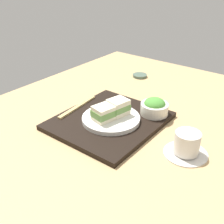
# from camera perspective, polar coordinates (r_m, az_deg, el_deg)

# --- Properties ---
(ground_plane) EXTENTS (1.40, 1.00, 0.03)m
(ground_plane) POSITION_cam_1_polar(r_m,az_deg,el_deg) (1.05, -0.15, -1.89)
(ground_plane) COLOR tan
(serving_tray) EXTENTS (0.38, 0.34, 0.02)m
(serving_tray) POSITION_cam_1_polar(r_m,az_deg,el_deg) (1.01, -0.57, -1.80)
(serving_tray) COLOR black
(serving_tray) RESTS_ON ground_plane
(sandwich_plate) EXTENTS (0.20, 0.20, 0.02)m
(sandwich_plate) POSITION_cam_1_polar(r_m,az_deg,el_deg) (0.99, -0.20, -1.36)
(sandwich_plate) COLOR silver
(sandwich_plate) RESTS_ON serving_tray
(sandwich_near) EXTENTS (0.08, 0.07, 0.06)m
(sandwich_near) POSITION_cam_1_polar(r_m,az_deg,el_deg) (0.99, 1.27, 1.02)
(sandwich_near) COLOR #EFE5C1
(sandwich_near) RESTS_ON sandwich_plate
(sandwich_far) EXTENTS (0.08, 0.07, 0.05)m
(sandwich_far) POSITION_cam_1_polar(r_m,az_deg,el_deg) (0.95, -1.73, -0.22)
(sandwich_far) COLOR #EFE5C1
(sandwich_far) RESTS_ON sandwich_plate
(salad_bowl) EXTENTS (0.10, 0.10, 0.06)m
(salad_bowl) POSITION_cam_1_polar(r_m,az_deg,el_deg) (1.03, 8.60, 1.02)
(salad_bowl) COLOR silver
(salad_bowl) RESTS_ON serving_tray
(chopsticks_pair) EXTENTS (0.21, 0.04, 0.01)m
(chopsticks_pair) POSITION_cam_1_polar(r_m,az_deg,el_deg) (1.08, -6.99, 1.08)
(chopsticks_pair) COLOR tan
(chopsticks_pair) RESTS_ON serving_tray
(coffee_cup) EXTENTS (0.13, 0.13, 0.07)m
(coffee_cup) POSITION_cam_1_polar(r_m,az_deg,el_deg) (0.87, 14.90, -6.41)
(coffee_cup) COLOR silver
(coffee_cup) RESTS_ON ground_plane
(small_sauce_dish) EXTENTS (0.07, 0.07, 0.01)m
(small_sauce_dish) POSITION_cam_1_polar(r_m,az_deg,el_deg) (1.42, 5.66, 7.34)
(small_sauce_dish) COLOR #4C6051
(small_sauce_dish) RESTS_ON ground_plane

